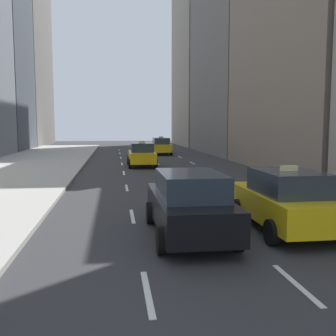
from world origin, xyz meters
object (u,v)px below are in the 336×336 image
object	(u,v)px
taxi_lead	(285,200)
taxi_third	(161,146)
taxi_second	(142,154)
sedan_black_near	(189,204)

from	to	relation	value
taxi_lead	taxi_third	bearing A→B (deg)	90.00
taxi_second	sedan_black_near	distance (m)	18.46
taxi_lead	taxi_third	world-z (taller)	same
taxi_lead	sedan_black_near	size ratio (longest dim) A/B	0.93
taxi_lead	taxi_third	distance (m)	30.06
sedan_black_near	taxi_third	bearing A→B (deg)	84.72
taxi_third	sedan_black_near	size ratio (longest dim) A/B	0.93
taxi_second	taxi_third	size ratio (longest dim) A/B	1.00
taxi_lead	sedan_black_near	world-z (taller)	taxi_lead
taxi_second	taxi_lead	bearing A→B (deg)	-81.26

